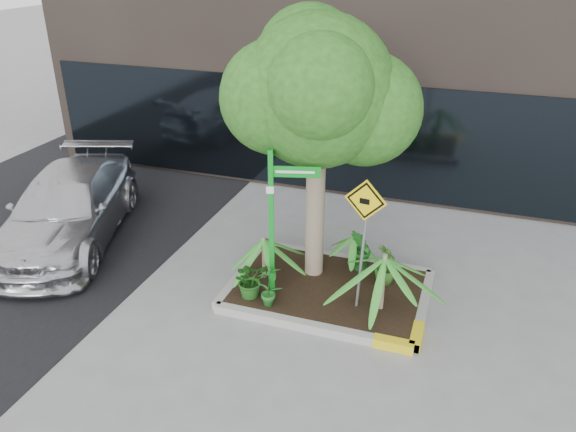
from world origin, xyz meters
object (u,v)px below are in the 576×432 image
(street_sign_post, at_px, (275,212))
(cattle_sign, at_px, (364,222))
(tree, at_px, (318,91))
(parked_car, at_px, (68,208))

(street_sign_post, bearing_deg, cattle_sign, -6.12)
(tree, bearing_deg, parked_car, -178.21)
(cattle_sign, bearing_deg, street_sign_post, -162.83)
(parked_car, relative_size, street_sign_post, 1.75)
(tree, xyz_separation_m, cattle_sign, (0.98, -0.71, -1.76))
(tree, height_order, street_sign_post, tree)
(street_sign_post, xyz_separation_m, cattle_sign, (1.36, 0.22, -0.06))
(parked_car, xyz_separation_m, street_sign_post, (4.68, -0.77, 0.99))
(parked_car, bearing_deg, tree, -17.56)
(parked_car, height_order, cattle_sign, cattle_sign)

